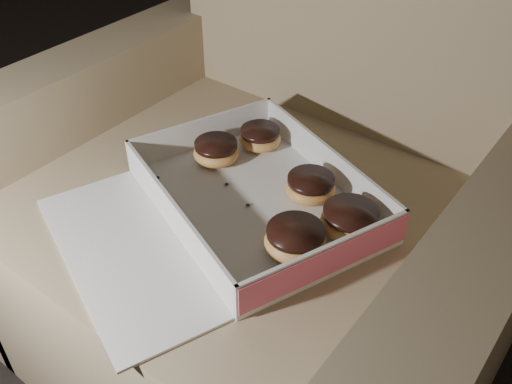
{
  "coord_description": "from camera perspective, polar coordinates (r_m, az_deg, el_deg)",
  "views": [
    {
      "loc": [
        0.96,
        0.12,
        1.04
      ],
      "look_at": [
        0.51,
        0.7,
        0.46
      ],
      "focal_mm": 40.0,
      "sensor_mm": 36.0,
      "label": 1
    }
  ],
  "objects": [
    {
      "name": "donut_e",
      "position": [
        0.95,
        5.47,
        0.52
      ],
      "size": [
        0.08,
        0.08,
        0.04
      ],
      "color": "gold",
      "rests_on": "bakery_box"
    },
    {
      "name": "crumb_c",
      "position": [
        1.01,
        -9.83,
        1.43
      ],
      "size": [
        0.01,
        0.01,
        0.0
      ],
      "primitive_type": "ellipsoid",
      "color": "black",
      "rests_on": "bakery_box"
    },
    {
      "name": "donut_c",
      "position": [
        0.85,
        3.95,
        -4.8
      ],
      "size": [
        0.09,
        0.09,
        0.05
      ],
      "color": "gold",
      "rests_on": "bakery_box"
    },
    {
      "name": "donut_a",
      "position": [
        0.89,
        9.39,
        -2.85
      ],
      "size": [
        0.09,
        0.09,
        0.05
      ],
      "color": "gold",
      "rests_on": "bakery_box"
    },
    {
      "name": "armchair",
      "position": [
        1.1,
        0.95,
        -3.52
      ],
      "size": [
        0.92,
        0.78,
        0.96
      ],
      "color": "#8C7859",
      "rests_on": "floor"
    },
    {
      "name": "donut_b",
      "position": [
        1.07,
        0.41,
        5.49
      ],
      "size": [
        0.08,
        0.08,
        0.04
      ],
      "color": "gold",
      "rests_on": "bakery_box"
    },
    {
      "name": "bakery_box",
      "position": [
        0.93,
        -2.12,
        -1.63
      ],
      "size": [
        0.53,
        0.57,
        0.07
      ],
      "rotation": [
        0.0,
        0.0,
        -0.38
      ],
      "color": "silver",
      "rests_on": "armchair"
    },
    {
      "name": "crumb_b",
      "position": [
        0.94,
        -0.81,
        -1.3
      ],
      "size": [
        0.01,
        0.01,
        0.0
      ],
      "primitive_type": "ellipsoid",
      "color": "black",
      "rests_on": "bakery_box"
    },
    {
      "name": "crumb_a",
      "position": [
        0.98,
        -2.96,
        0.79
      ],
      "size": [
        0.01,
        0.01,
        0.0
      ],
      "primitive_type": "ellipsoid",
      "color": "black",
      "rests_on": "bakery_box"
    },
    {
      "name": "donut_d",
      "position": [
        1.03,
        -4.01,
        4.09
      ],
      "size": [
        0.08,
        0.08,
        0.04
      ],
      "color": "gold",
      "rests_on": "bakery_box"
    }
  ]
}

